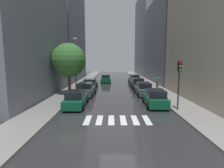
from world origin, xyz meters
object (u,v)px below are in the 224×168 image
object	(u,v)px
parked_car_left_third	(91,84)
parked_car_right_second	(144,89)
parked_car_right_third	(138,83)
pedestrian_foreground	(158,82)
parked_car_right_nearest	(156,98)
car_midroad	(106,79)
street_tree_left	(69,60)
parked_car_right_fourth	(135,80)
parked_car_left_nearest	(77,99)
parked_car_left_second	(86,90)
traffic_light_right_corner	(180,74)
lamp_post_left	(76,61)

from	to	relation	value
parked_car_left_third	parked_car_right_second	size ratio (longest dim) A/B	0.91
parked_car_right_third	pedestrian_foreground	distance (m)	5.93
parked_car_right_nearest	car_midroad	xyz separation A→B (m)	(-5.57, 19.20, -0.01)
street_tree_left	parked_car_right_nearest	bearing A→B (deg)	-30.78
parked_car_right_second	street_tree_left	world-z (taller)	street_tree_left
parked_car_right_second	parked_car_right_fourth	bearing A→B (deg)	-1.97
parked_car_left_nearest	parked_car_left_second	xyz separation A→B (m)	(0.17, 5.34, 0.06)
parked_car_left_second	street_tree_left	distance (m)	4.43
parked_car_right_third	pedestrian_foreground	bearing A→B (deg)	-162.30
parked_car_left_second	traffic_light_right_corner	xyz separation A→B (m)	(9.18, -6.94, 2.49)
parked_car_right_nearest	car_midroad	world-z (taller)	parked_car_right_nearest
car_midroad	parked_car_left_second	bearing A→B (deg)	169.75
parked_car_right_fourth	car_midroad	xyz separation A→B (m)	(-5.65, 2.32, -0.06)
street_tree_left	traffic_light_right_corner	size ratio (longest dim) A/B	1.53
parked_car_left_nearest	car_midroad	bearing A→B (deg)	-6.88
parked_car_left_second	parked_car_right_nearest	world-z (taller)	parked_car_left_second
parked_car_left_nearest	parked_car_left_third	size ratio (longest dim) A/B	1.11
parked_car_left_nearest	parked_car_left_third	bearing A→B (deg)	-0.50
parked_car_left_nearest	pedestrian_foreground	xyz separation A→B (m)	(9.50, 6.16, 0.91)
parked_car_left_nearest	car_midroad	world-z (taller)	car_midroad
pedestrian_foreground	traffic_light_right_corner	size ratio (longest dim) A/B	0.48
parked_car_left_nearest	parked_car_left_third	distance (m)	10.98
parked_car_right_third	lamp_post_left	world-z (taller)	lamp_post_left
traffic_light_right_corner	parked_car_left_third	bearing A→B (deg)	126.59
pedestrian_foreground	lamp_post_left	bearing A→B (deg)	-53.32
parked_car_left_nearest	parked_car_right_fourth	size ratio (longest dim) A/B	1.01
parked_car_left_nearest	street_tree_left	size ratio (longest dim) A/B	0.71
parked_car_right_nearest	car_midroad	bearing A→B (deg)	17.74
pedestrian_foreground	street_tree_left	distance (m)	11.95
car_midroad	street_tree_left	size ratio (longest dim) A/B	0.70
lamp_post_left	parked_car_left_third	bearing A→B (deg)	59.50
parked_car_right_second	pedestrian_foreground	world-z (taller)	pedestrian_foreground
parked_car_left_nearest	parked_car_left_second	size ratio (longest dim) A/B	1.08
parked_car_left_nearest	street_tree_left	world-z (taller)	street_tree_left
parked_car_left_nearest	parked_car_right_fourth	world-z (taller)	parked_car_right_fourth
street_tree_left	lamp_post_left	world-z (taller)	lamp_post_left
parked_car_left_third	pedestrian_foreground	size ratio (longest dim) A/B	2.03
parked_car_right_nearest	parked_car_right_fourth	world-z (taller)	parked_car_right_fourth
parked_car_right_fourth	street_tree_left	world-z (taller)	street_tree_left
parked_car_right_fourth	traffic_light_right_corner	world-z (taller)	traffic_light_right_corner
lamp_post_left	parked_car_right_second	bearing A→B (deg)	-13.58
parked_car_left_third	lamp_post_left	distance (m)	4.93
parked_car_right_nearest	traffic_light_right_corner	world-z (taller)	traffic_light_right_corner
parked_car_left_second	street_tree_left	bearing A→B (deg)	74.28
parked_car_right_fourth	traffic_light_right_corner	size ratio (longest dim) A/B	1.08
parked_car_right_third	lamp_post_left	size ratio (longest dim) A/B	0.57
parked_car_right_fourth	street_tree_left	xyz separation A→B (m)	(-9.94, -11.01, 3.71)
parked_car_right_third	lamp_post_left	bearing A→B (deg)	110.64
car_midroad	lamp_post_left	size ratio (longest dim) A/B	0.62
traffic_light_right_corner	parked_car_right_fourth	bearing A→B (deg)	94.60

